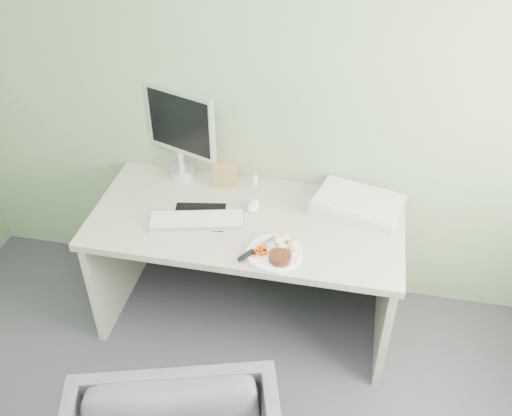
% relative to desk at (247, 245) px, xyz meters
% --- Properties ---
extents(wall_back, '(3.50, 0.00, 3.50)m').
position_rel_desk_xyz_m(wall_back, '(0.00, 0.38, 0.80)').
color(wall_back, gray).
rests_on(wall_back, floor).
extents(desk, '(1.60, 0.75, 0.73)m').
position_rel_desk_xyz_m(desk, '(0.00, 0.00, 0.00)').
color(desk, '#A79C8C').
rests_on(desk, floor).
extents(plate, '(0.27, 0.27, 0.01)m').
position_rel_desk_xyz_m(plate, '(0.19, -0.24, 0.19)').
color(plate, white).
rests_on(plate, desk).
extents(steak, '(0.14, 0.14, 0.03)m').
position_rel_desk_xyz_m(steak, '(0.22, -0.29, 0.21)').
color(steak, black).
rests_on(steak, plate).
extents(potato_pile, '(0.13, 0.10, 0.06)m').
position_rel_desk_xyz_m(potato_pile, '(0.22, -0.20, 0.23)').
color(potato_pile, tan).
rests_on(potato_pile, plate).
extents(carrot_heap, '(0.07, 0.07, 0.04)m').
position_rel_desk_xyz_m(carrot_heap, '(0.13, -0.26, 0.22)').
color(carrot_heap, '#DD3904').
rests_on(carrot_heap, plate).
extents(steak_knife, '(0.15, 0.21, 0.02)m').
position_rel_desk_xyz_m(steak_knife, '(0.09, -0.27, 0.21)').
color(steak_knife, silver).
rests_on(steak_knife, plate).
extents(mousepad, '(0.30, 0.27, 0.00)m').
position_rel_desk_xyz_m(mousepad, '(-0.24, -0.04, 0.18)').
color(mousepad, black).
rests_on(mousepad, desk).
extents(keyboard, '(0.49, 0.24, 0.02)m').
position_rel_desk_xyz_m(keyboard, '(-0.24, -0.09, 0.20)').
color(keyboard, white).
rests_on(keyboard, desk).
extents(computer_mouse, '(0.06, 0.11, 0.04)m').
position_rel_desk_xyz_m(computer_mouse, '(0.02, 0.09, 0.20)').
color(computer_mouse, white).
rests_on(computer_mouse, desk).
extents(photo_frame, '(0.13, 0.03, 0.16)m').
position_rel_desk_xyz_m(photo_frame, '(-0.17, 0.24, 0.26)').
color(photo_frame, olive).
rests_on(photo_frame, desk).
extents(eyedrop_bottle, '(0.03, 0.03, 0.08)m').
position_rel_desk_xyz_m(eyedrop_bottle, '(-0.01, 0.30, 0.22)').
color(eyedrop_bottle, white).
rests_on(eyedrop_bottle, desk).
extents(scanner, '(0.50, 0.39, 0.07)m').
position_rel_desk_xyz_m(scanner, '(0.55, 0.18, 0.22)').
color(scanner, silver).
rests_on(scanner, desk).
extents(monitor, '(0.43, 0.19, 0.53)m').
position_rel_desk_xyz_m(monitor, '(-0.43, 0.31, 0.48)').
color(monitor, silver).
rests_on(monitor, desk).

